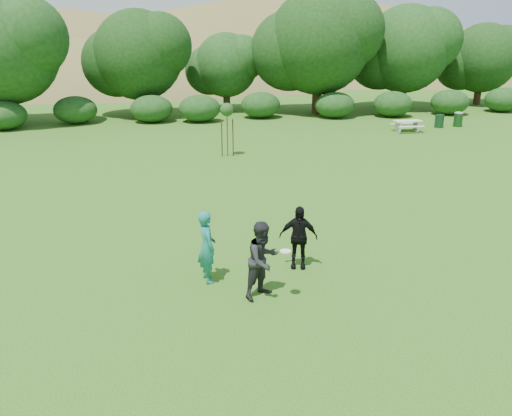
{
  "coord_description": "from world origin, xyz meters",
  "views": [
    {
      "loc": [
        -2.88,
        -11.59,
        6.39
      ],
      "look_at": [
        0.0,
        3.0,
        1.1
      ],
      "focal_mm": 35.0,
      "sensor_mm": 36.0,
      "label": 1
    }
  ],
  "objects_px": {
    "player_teal": "(207,247)",
    "trash_can_lidded": "(458,119)",
    "sapling": "(227,111)",
    "player_grey": "(263,260)",
    "player_black": "(298,237)",
    "trash_can_near": "(439,121)",
    "picnic_table": "(407,124)"
  },
  "relations": [
    {
      "from": "trash_can_near",
      "to": "picnic_table",
      "type": "relative_size",
      "value": 0.5
    },
    {
      "from": "player_grey",
      "to": "trash_can_near",
      "type": "bearing_deg",
      "value": 18.88
    },
    {
      "from": "player_grey",
      "to": "sapling",
      "type": "height_order",
      "value": "sapling"
    },
    {
      "from": "player_black",
      "to": "sapling",
      "type": "relative_size",
      "value": 0.65
    },
    {
      "from": "player_black",
      "to": "picnic_table",
      "type": "bearing_deg",
      "value": 71.46
    },
    {
      "from": "player_black",
      "to": "trash_can_near",
      "type": "distance_m",
      "value": 24.8
    },
    {
      "from": "sapling",
      "to": "player_teal",
      "type": "bearing_deg",
      "value": -100.27
    },
    {
      "from": "player_teal",
      "to": "picnic_table",
      "type": "relative_size",
      "value": 1.11
    },
    {
      "from": "player_teal",
      "to": "trash_can_lidded",
      "type": "height_order",
      "value": "player_teal"
    },
    {
      "from": "player_grey",
      "to": "player_black",
      "type": "relative_size",
      "value": 1.09
    },
    {
      "from": "picnic_table",
      "to": "player_black",
      "type": "bearing_deg",
      "value": -124.92
    },
    {
      "from": "player_black",
      "to": "trash_can_near",
      "type": "xyz_separation_m",
      "value": [
        15.65,
        19.23,
        -0.47
      ]
    },
    {
      "from": "trash_can_near",
      "to": "player_grey",
      "type": "bearing_deg",
      "value": -129.4
    },
    {
      "from": "player_grey",
      "to": "trash_can_near",
      "type": "xyz_separation_m",
      "value": [
        16.97,
        20.66,
        -0.56
      ]
    },
    {
      "from": "trash_can_near",
      "to": "picnic_table",
      "type": "xyz_separation_m",
      "value": [
        -2.93,
        -1.0,
        0.07
      ]
    },
    {
      "from": "player_teal",
      "to": "player_black",
      "type": "relative_size",
      "value": 1.09
    },
    {
      "from": "player_teal",
      "to": "picnic_table",
      "type": "distance_m",
      "value": 24.08
    },
    {
      "from": "player_teal",
      "to": "player_black",
      "type": "distance_m",
      "value": 2.63
    },
    {
      "from": "trash_can_near",
      "to": "sapling",
      "type": "relative_size",
      "value": 0.32
    },
    {
      "from": "picnic_table",
      "to": "trash_can_lidded",
      "type": "distance_m",
      "value": 4.56
    },
    {
      "from": "picnic_table",
      "to": "trash_can_lidded",
      "type": "xyz_separation_m",
      "value": [
        4.42,
        1.09,
        0.02
      ]
    },
    {
      "from": "player_grey",
      "to": "trash_can_near",
      "type": "height_order",
      "value": "player_grey"
    },
    {
      "from": "trash_can_lidded",
      "to": "picnic_table",
      "type": "bearing_deg",
      "value": -166.22
    },
    {
      "from": "trash_can_lidded",
      "to": "sapling",
      "type": "bearing_deg",
      "value": -161.86
    },
    {
      "from": "player_black",
      "to": "trash_can_near",
      "type": "bearing_deg",
      "value": 67.24
    },
    {
      "from": "player_black",
      "to": "trash_can_lidded",
      "type": "distance_m",
      "value": 25.83
    },
    {
      "from": "player_grey",
      "to": "trash_can_lidded",
      "type": "xyz_separation_m",
      "value": [
        18.47,
        20.75,
        -0.47
      ]
    },
    {
      "from": "player_grey",
      "to": "picnic_table",
      "type": "xyz_separation_m",
      "value": [
        14.04,
        19.66,
        -0.49
      ]
    },
    {
      "from": "player_grey",
      "to": "trash_can_near",
      "type": "distance_m",
      "value": 26.75
    },
    {
      "from": "player_black",
      "to": "picnic_table",
      "type": "distance_m",
      "value": 22.23
    },
    {
      "from": "sapling",
      "to": "player_black",
      "type": "bearing_deg",
      "value": -89.71
    },
    {
      "from": "picnic_table",
      "to": "trash_can_lidded",
      "type": "relative_size",
      "value": 1.71
    }
  ]
}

